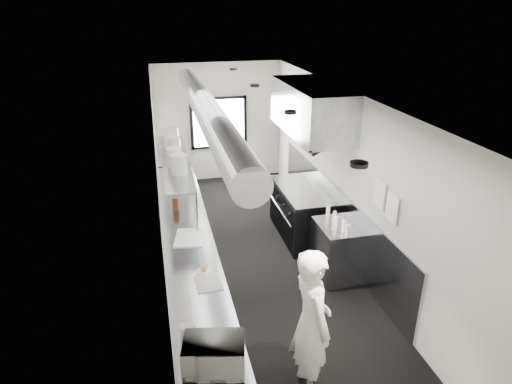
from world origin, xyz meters
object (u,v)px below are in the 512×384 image
squeeze_bottle_c (336,221)px  exhaust_hood (311,109)px  small_plate (204,272)px  plate_stack_b (174,158)px  line_cook (311,323)px  squeeze_bottle_d (335,216)px  squeeze_bottle_b (344,226)px  prep_counter (190,262)px  microwave (214,355)px  squeeze_bottle_e (328,210)px  deli_tub_b (187,330)px  knife_block (177,202)px  bottle_station (338,251)px  squeeze_bottle_a (347,230)px  deli_tub_a (189,330)px  plate_stack_d (172,138)px  pass_shelf (176,162)px  range (303,212)px  plate_stack_a (179,164)px  far_work_table (175,176)px  cutting_board (190,237)px  plate_stack_c (174,147)px

squeeze_bottle_c → exhaust_hood: bearing=89.1°
small_plate → plate_stack_b: bearing=94.7°
line_cook → squeeze_bottle_d: line_cook is taller
small_plate → squeeze_bottle_b: squeeze_bottle_b is taller
prep_counter → microwave: microwave is taller
line_cook → squeeze_bottle_e: line_cook is taller
deli_tub_b → squeeze_bottle_e: 3.32m
knife_block → squeeze_bottle_b: bearing=-15.0°
bottle_station → squeeze_bottle_a: (-0.04, -0.34, 0.54)m
deli_tub_a → squeeze_bottle_d: 3.19m
prep_counter → squeeze_bottle_d: bearing=-1.3°
deli_tub_a → plate_stack_b: 3.36m
line_cook → squeeze_bottle_d: bearing=-31.6°
knife_block → plate_stack_d: 1.42m
microwave → pass_shelf: bearing=102.2°
range → squeeze_bottle_d: squeeze_bottle_d is taller
exhaust_hood → range: exhaust_hood is taller
squeeze_bottle_b → squeeze_bottle_e: size_ratio=0.96×
line_cook → plate_stack_a: (-1.14, 3.05, 0.83)m
squeeze_bottle_b → far_work_table: bearing=119.0°
pass_shelf → squeeze_bottle_c: 2.89m
range → plate_stack_a: 2.57m
bottle_station → cutting_board: cutting_board is taller
exhaust_hood → plate_stack_b: exhaust_hood is taller
bottle_station → far_work_table: size_ratio=0.75×
pass_shelf → line_cook: bearing=-72.7°
exhaust_hood → range: (-0.06, 0.00, -1.92)m
line_cook → squeeze_bottle_b: size_ratio=9.75×
bottle_station → plate_stack_b: (-2.37, 1.36, 1.28)m
plate_stack_d → deli_tub_a: bearing=-91.7°
small_plate → squeeze_bottle_d: size_ratio=1.07×
plate_stack_d → plate_stack_c: bearing=-88.2°
plate_stack_d → exhaust_hood: bearing=-22.8°
plate_stack_b → squeeze_bottle_c: plate_stack_b is taller
squeeze_bottle_c → deli_tub_a: bearing=-141.8°
cutting_board → squeeze_bottle_d: bearing=0.7°
exhaust_hood → deli_tub_b: size_ratio=14.93×
line_cook → deli_tub_a: size_ratio=12.45×
deli_tub_b → squeeze_bottle_c: squeeze_bottle_c is taller
deli_tub_a → plate_stack_b: size_ratio=0.46×
plate_stack_a → deli_tub_b: bearing=-93.4°
exhaust_hood → squeeze_bottle_a: size_ratio=11.86×
range → deli_tub_a: bearing=-125.6°
plate_stack_d → squeeze_bottle_a: plate_stack_d is taller
microwave → squeeze_bottle_e: (2.22, 2.78, -0.06)m
far_work_table → deli_tub_a: size_ratio=8.39×
prep_counter → plate_stack_b: (-0.07, 1.16, 1.28)m
exhaust_hood → squeeze_bottle_a: bearing=-89.5°
exhaust_hood → line_cook: 3.90m
squeeze_bottle_e → deli_tub_b: bearing=-137.0°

